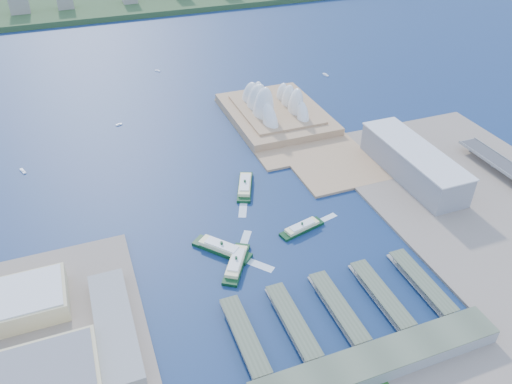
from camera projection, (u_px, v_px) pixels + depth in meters
name	position (u px, v px, depth m)	size (l,w,h in m)	color
ground	(287.00, 260.00, 476.92)	(3000.00, 3000.00, 0.00)	#111F4F
peninsula	(283.00, 123.00, 706.46)	(135.00, 220.00, 3.00)	tan
far_shore	(127.00, 3.00, 1224.07)	(2200.00, 260.00, 12.00)	#2D4926
opera_house	(276.00, 98.00, 703.56)	(134.00, 180.00, 58.00)	white
toaster_building	(413.00, 163.00, 583.14)	(45.00, 155.00, 35.00)	gray
ferry_wharves	(338.00, 308.00, 420.88)	(184.00, 90.00, 9.30)	#4F5842
terminal_building	(378.00, 361.00, 372.73)	(200.00, 28.00, 12.00)	gray
ferry_a	(222.00, 246.00, 483.90)	(15.46, 60.73, 11.48)	#0D3417
ferry_b	(245.00, 184.00, 572.48)	(15.14, 59.49, 11.25)	#0D3417
ferry_c	(236.00, 261.00, 467.45)	(14.43, 56.69, 10.72)	#0D3417
ferry_d	(302.00, 226.00, 510.99)	(12.77, 50.16, 9.48)	#0D3417
boat_a	(23.00, 171.00, 604.13)	(3.27, 13.07, 2.52)	white
boat_b	(119.00, 124.00, 704.35)	(3.05, 8.71, 2.35)	white
boat_c	(326.00, 75.00, 855.11)	(3.91, 13.42, 3.02)	white
boat_e	(158.00, 71.00, 870.91)	(3.05, 9.58, 2.35)	white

